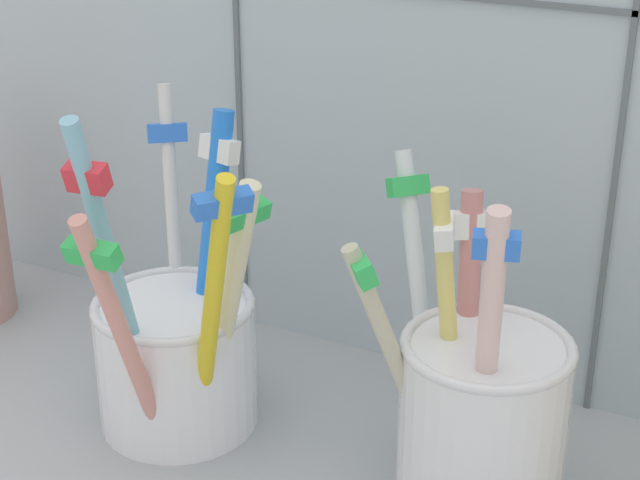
{
  "coord_description": "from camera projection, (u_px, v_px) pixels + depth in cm",
  "views": [
    {
      "loc": [
        19.48,
        -37.83,
        33.38
      ],
      "look_at": [
        0.0,
        0.2,
        14.03
      ],
      "focal_mm": 58.46,
      "sensor_mm": 36.0,
      "label": 1
    }
  ],
  "objects": [
    {
      "name": "toothbrush_cup_left",
      "position": [
        179.0,
        347.0,
        0.53
      ],
      "size": [
        11.16,
        13.91,
        18.59
      ],
      "color": "white",
      "rests_on": "counter_slab"
    },
    {
      "name": "tile_wall_back",
      "position": [
        426.0,
        4.0,
        0.53
      ],
      "size": [
        64.0,
        2.2,
        45.0
      ],
      "color": "#B2C1CC",
      "rests_on": "ground"
    },
    {
      "name": "toothbrush_cup_right",
      "position": [
        480.0,
        415.0,
        0.46
      ],
      "size": [
        10.58,
        9.82,
        16.46
      ],
      "color": "white",
      "rests_on": "counter_slab"
    },
    {
      "name": "counter_slab",
      "position": [
        318.0,
        478.0,
        0.52
      ],
      "size": [
        64.0,
        22.0,
        2.0
      ],
      "primitive_type": "cube",
      "color": "#9EA3A8",
      "rests_on": "ground"
    }
  ]
}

